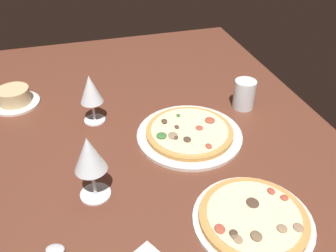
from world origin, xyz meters
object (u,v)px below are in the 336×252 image
object	(u,v)px
ramekin_on_saucer	(14,98)
water_glass	(244,95)
pizza_side	(253,219)
wine_glass_near	(89,156)
wine_glass_far	(91,91)
pizza_main	(189,133)

from	to	relation	value
ramekin_on_saucer	water_glass	size ratio (longest dim) A/B	1.62
pizza_side	water_glass	world-z (taller)	water_glass
wine_glass_near	pizza_side	bearing A→B (deg)	-119.07
ramekin_on_saucer	wine_glass_near	size ratio (longest dim) A/B	0.90
pizza_side	wine_glass_near	size ratio (longest dim) A/B	1.55
ramekin_on_saucer	wine_glass_far	bearing A→B (deg)	-124.93
pizza_side	pizza_main	bearing A→B (deg)	5.74
wine_glass_far	pizza_main	bearing A→B (deg)	-121.69
pizza_main	pizza_side	bearing A→B (deg)	-174.26
pizza_side	wine_glass_far	distance (cm)	58.38
wine_glass_far	wine_glass_near	world-z (taller)	wine_glass_near
wine_glass_near	wine_glass_far	bearing A→B (deg)	-6.21
ramekin_on_saucer	pizza_side	bearing A→B (deg)	-141.32
wine_glass_near	water_glass	distance (cm)	58.10
water_glass	wine_glass_near	bearing A→B (deg)	117.05
pizza_side	wine_glass_far	world-z (taller)	wine_glass_far
wine_glass_far	water_glass	distance (cm)	48.57
pizza_main	pizza_side	xyz separation A→B (cm)	(-33.80, -3.40, 0.05)
wine_glass_near	ramekin_on_saucer	bearing A→B (deg)	23.16
pizza_main	wine_glass_near	size ratio (longest dim) A/B	1.79
wine_glass_near	pizza_main	bearing A→B (deg)	-61.71
pizza_side	water_glass	distance (cm)	48.18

